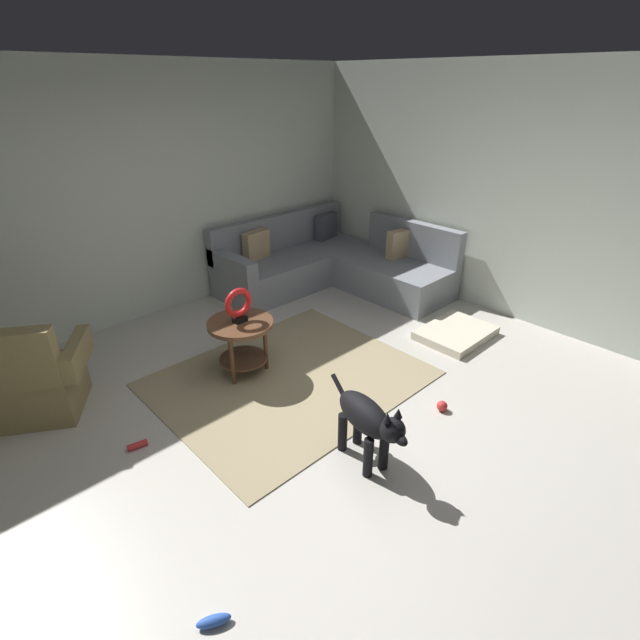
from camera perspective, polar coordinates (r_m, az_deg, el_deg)
ground_plane at (r=3.97m, az=1.27°, el=-12.74°), size 6.00×6.00×0.10m
wall_back at (r=5.64m, az=-20.68°, el=13.83°), size 6.00×0.12×2.70m
wall_right at (r=5.64m, az=23.86°, el=13.27°), size 0.12×6.00×2.70m
area_rug at (r=4.43m, az=-3.74°, el=-7.07°), size 2.30×1.90×0.01m
sectional_couch at (r=6.27m, az=1.36°, el=6.66°), size 2.20×2.25×0.88m
armchair at (r=4.47m, az=-31.27°, el=-6.31°), size 1.00×0.93×0.88m
side_table at (r=4.37m, az=-9.53°, el=-1.62°), size 0.60×0.60×0.54m
torus_sculpture at (r=4.24m, az=-9.83°, el=1.87°), size 0.28×0.08×0.33m
dog_bed_mat at (r=5.30m, az=16.11°, el=-1.52°), size 0.80×0.60×0.09m
dog at (r=3.37m, az=5.81°, el=-12.00°), size 0.32×0.84×0.63m
dog_toy_ball at (r=4.15m, az=14.57°, el=-10.06°), size 0.09×0.09×0.09m
dog_toy_rope at (r=3.94m, az=-21.25°, el=-13.96°), size 0.15×0.08×0.05m
dog_toy_bone at (r=2.91m, az=-12.76°, el=-32.00°), size 0.19×0.14×0.06m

